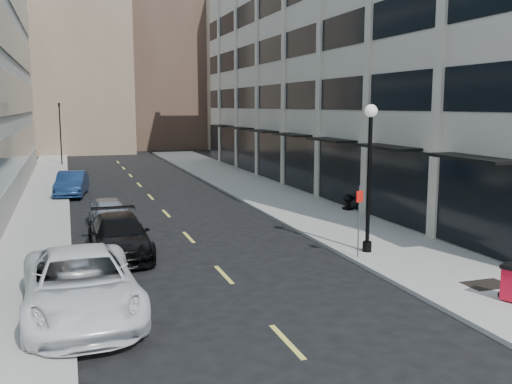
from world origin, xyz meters
TOP-DOWN VIEW (x-y plane):
  - ground at (0.00, 0.00)m, footprint 160.00×160.00m
  - sidewalk_right at (7.50, 20.00)m, footprint 5.00×80.00m
  - sidewalk_left at (-6.50, 20.00)m, footprint 3.00×80.00m
  - building_right at (16.94, 26.99)m, footprint 15.30×46.50m
  - skyline_tan_near at (-4.00, 68.00)m, footprint 14.00×18.00m
  - skyline_brown at (8.00, 72.00)m, footprint 12.00×16.00m
  - skyline_stone at (18.00, 66.00)m, footprint 10.00×14.00m
  - grate_far at (7.60, 3.80)m, footprint 1.40×1.00m
  - road_centerline at (0.00, 17.00)m, footprint 0.15×68.20m
  - traffic_signal at (-5.50, 48.00)m, footprint 0.66×0.66m
  - car_white_van at (-4.80, 5.39)m, footprint 3.29×6.70m
  - car_black_pickup at (-3.20, 11.76)m, footprint 2.28×5.47m
  - car_silver_sedan at (-3.20, 17.15)m, footprint 1.95×4.37m
  - car_blue_sedan at (-4.80, 28.00)m, footprint 2.34×5.05m
  - lamppost at (6.04, 8.75)m, footprint 0.49×0.49m
  - sign_post at (5.30, 8.12)m, footprint 0.32×0.10m
  - urn_planter at (9.60, 17.20)m, footprint 0.61×0.61m

SIDE VIEW (x-z plane):
  - ground at x=0.00m, z-range 0.00..0.00m
  - road_centerline at x=0.00m, z-range 0.00..0.01m
  - sidewalk_right at x=7.50m, z-range 0.00..0.15m
  - sidewalk_left at x=-6.50m, z-range 0.00..0.15m
  - grate_far at x=7.60m, z-range 0.15..0.16m
  - urn_planter at x=9.60m, z-range 0.24..1.09m
  - car_silver_sedan at x=-3.20m, z-range 0.00..1.46m
  - car_black_pickup at x=-3.20m, z-range 0.00..1.58m
  - car_blue_sedan at x=-4.80m, z-range 0.00..1.60m
  - car_white_van at x=-4.80m, z-range 0.00..1.83m
  - sign_post at x=5.30m, z-range 0.51..3.24m
  - lamppost at x=6.04m, z-range 0.66..6.53m
  - traffic_signal at x=-5.50m, z-range 2.23..9.21m
  - building_right at x=16.94m, z-range -0.13..18.12m
  - skyline_stone at x=18.00m, z-range 0.00..20.00m
  - skyline_tan_near at x=-4.00m, z-range 0.00..28.00m
  - skyline_brown at x=8.00m, z-range 0.00..34.00m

